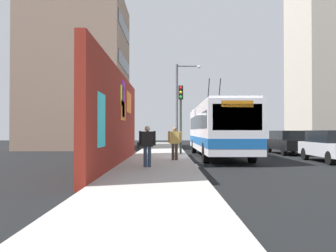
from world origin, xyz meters
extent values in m
plane|color=black|center=(0.00, 0.00, 0.00)|extent=(80.00, 80.00, 0.00)
cube|color=#ADA8A0|center=(0.00, 1.60, 0.07)|extent=(48.00, 3.20, 0.15)
cube|color=maroon|center=(-4.49, 3.35, 2.07)|extent=(13.01, 0.30, 4.15)
cube|color=yellow|center=(-4.14, 3.19, 3.13)|extent=(0.82, 0.02, 0.90)
cube|color=#8C19D8|center=(-3.62, 3.19, 3.02)|extent=(0.84, 0.02, 1.66)
cube|color=#33D8E5|center=(-8.94, 3.19, 1.88)|extent=(1.21, 0.02, 1.67)
cube|color=orange|center=(-1.24, 3.19, 3.05)|extent=(2.07, 0.02, 1.08)
cube|color=orange|center=(-3.64, 3.19, 2.47)|extent=(1.61, 0.02, 0.86)
cube|color=gray|center=(11.71, 9.20, 6.69)|extent=(8.84, 8.25, 13.37)
cube|color=black|center=(11.71, 5.06, 4.40)|extent=(7.51, 0.04, 1.10)
cube|color=black|center=(11.71, 5.06, 7.60)|extent=(7.51, 0.04, 1.10)
cube|color=black|center=(11.71, 5.06, 10.80)|extent=(7.51, 0.04, 1.10)
cube|color=silver|center=(1.03, -1.80, 1.70)|extent=(11.93, 2.48, 2.50)
cube|color=silver|center=(1.03, -1.80, 3.01)|extent=(11.45, 2.28, 0.12)
cube|color=#1959A5|center=(1.03, -1.80, 1.00)|extent=(11.95, 2.50, 0.44)
cube|color=black|center=(-4.92, -1.80, 2.14)|extent=(0.04, 2.10, 1.12)
cube|color=black|center=(1.03, -1.80, 2.07)|extent=(10.97, 2.51, 0.80)
cube|color=orange|center=(-4.91, -1.80, 2.70)|extent=(0.06, 1.36, 0.28)
cylinder|color=black|center=(2.81, -2.15, 3.85)|extent=(1.43, 0.06, 2.00)
cylinder|color=black|center=(2.81, -1.45, 3.85)|extent=(1.43, 0.06, 2.00)
cylinder|color=black|center=(-2.79, -2.92, 0.50)|extent=(1.00, 0.28, 1.00)
cylinder|color=black|center=(-2.79, -0.68, 0.50)|extent=(1.00, 0.28, 1.00)
cylinder|color=black|center=(4.84, -2.92, 0.50)|extent=(1.00, 0.28, 1.00)
cylinder|color=black|center=(4.84, -0.68, 0.50)|extent=(1.00, 0.28, 1.00)
cube|color=#B7B7BC|center=(-2.36, -7.00, 0.65)|extent=(4.44, 1.77, 0.66)
cube|color=black|center=(-2.27, -7.00, 1.28)|extent=(2.66, 1.59, 0.60)
cylinder|color=black|center=(-3.83, -6.22, 0.32)|extent=(0.64, 0.22, 0.64)
cylinder|color=black|center=(-0.90, -7.78, 0.32)|extent=(0.64, 0.22, 0.64)
cylinder|color=black|center=(-0.90, -6.22, 0.32)|extent=(0.64, 0.22, 0.64)
cube|color=black|center=(3.95, -7.00, 0.65)|extent=(4.94, 1.93, 0.66)
cube|color=black|center=(4.05, -7.00, 1.28)|extent=(2.97, 1.73, 0.60)
cylinder|color=black|center=(2.32, -7.86, 0.32)|extent=(0.64, 0.22, 0.64)
cylinder|color=black|center=(2.32, -6.14, 0.32)|extent=(0.64, 0.22, 0.64)
cylinder|color=black|center=(5.59, -7.86, 0.32)|extent=(0.64, 0.22, 0.64)
cylinder|color=black|center=(5.59, -6.14, 0.32)|extent=(0.64, 0.22, 0.64)
cylinder|color=#3F3326|center=(-2.83, 0.73, 0.54)|extent=(0.14, 0.14, 0.79)
cylinder|color=#3F3326|center=(-2.83, 0.89, 0.54)|extent=(0.14, 0.14, 0.79)
cube|color=gold|center=(-2.83, 0.81, 1.23)|extent=(0.22, 0.46, 0.59)
cylinder|color=gold|center=(-2.83, 0.53, 1.26)|extent=(0.09, 0.09, 0.56)
cylinder|color=gold|center=(-2.83, 1.09, 1.26)|extent=(0.09, 0.09, 0.56)
sphere|color=#936B4C|center=(-2.83, 0.81, 1.63)|extent=(0.21, 0.21, 0.21)
cylinder|color=#2D3F59|center=(-6.11, 1.86, 0.54)|extent=(0.14, 0.14, 0.79)
cylinder|color=#2D3F59|center=(-6.11, 2.02, 0.54)|extent=(0.14, 0.14, 0.79)
cube|color=black|center=(-6.11, 1.94, 1.24)|extent=(0.22, 0.46, 0.59)
cylinder|color=black|center=(-6.11, 1.66, 1.27)|extent=(0.09, 0.09, 0.56)
cylinder|color=black|center=(-6.11, 2.22, 1.27)|extent=(0.09, 0.09, 0.56)
sphere|color=tan|center=(-6.11, 1.94, 1.64)|extent=(0.21, 0.21, 0.21)
cube|color=black|center=(-6.11, 2.29, 0.99)|extent=(0.14, 0.10, 0.24)
cylinder|color=#2D382D|center=(1.97, 0.35, 2.25)|extent=(0.14, 0.14, 4.21)
cube|color=black|center=(1.75, 0.35, 3.91)|extent=(0.20, 0.28, 0.84)
sphere|color=red|center=(1.64, 0.35, 4.19)|extent=(0.18, 0.18, 0.18)
sphere|color=yellow|center=(1.64, 0.35, 3.91)|extent=(0.18, 0.18, 0.18)
sphere|color=green|center=(1.64, 0.35, 3.63)|extent=(0.18, 0.18, 0.18)
cylinder|color=#4C4C51|center=(7.27, 0.45, 3.42)|extent=(0.18, 0.18, 6.55)
cylinder|color=#4C4C51|center=(7.27, -0.39, 6.55)|extent=(0.10, 1.69, 0.10)
ellipsoid|color=silver|center=(7.27, -1.24, 6.50)|extent=(0.44, 0.28, 0.20)
cylinder|color=black|center=(-3.97, -0.60, 0.00)|extent=(1.84, 1.84, 0.00)
camera|label=1|loc=(-19.87, 1.14, 1.54)|focal=37.87mm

